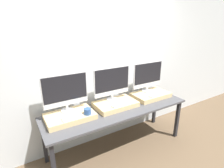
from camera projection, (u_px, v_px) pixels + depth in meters
name	position (u px, v px, depth m)	size (l,w,h in m)	color
ground_plane	(130.00, 160.00, 2.58)	(12.00, 12.00, 0.00)	brown
wall_back	(104.00, 65.00, 2.76)	(8.00, 0.04, 2.60)	silver
workbench	(118.00, 112.00, 2.64)	(2.23, 0.67, 0.71)	#47474C
wooden_riser_left	(70.00, 116.00, 2.32)	(0.63, 0.40, 0.07)	#D6B77F
monitor_left	(66.00, 91.00, 2.30)	(0.60, 0.17, 0.52)	silver
keyboard_left	(73.00, 118.00, 2.20)	(0.27, 0.11, 0.01)	silver
mug	(88.00, 111.00, 2.28)	(0.10, 0.10, 0.08)	#335693
wooden_riser_center	(116.00, 104.00, 2.67)	(0.63, 0.40, 0.07)	#D6B77F
monitor_center	(112.00, 82.00, 2.65)	(0.60, 0.17, 0.52)	silver
keyboard_center	(120.00, 105.00, 2.55)	(0.27, 0.11, 0.01)	silver
wooden_riser_right	(151.00, 95.00, 3.02)	(0.63, 0.40, 0.07)	#D6B77F
monitor_right	(148.00, 76.00, 3.00)	(0.60, 0.17, 0.52)	silver
keyboard_right	(156.00, 95.00, 2.90)	(0.27, 0.11, 0.01)	silver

